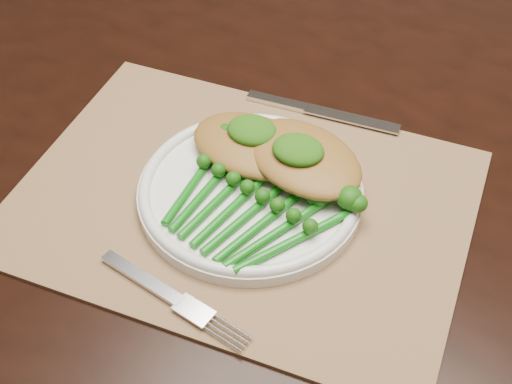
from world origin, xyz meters
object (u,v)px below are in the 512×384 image
at_px(placemat, 242,202).
at_px(broccolini_bundle, 242,209).
at_px(dining_table, 314,326).
at_px(dinner_plate, 250,190).
at_px(chicken_fillet_left, 251,145).

relative_size(placemat, broccolini_bundle, 2.26).
height_order(dining_table, dinner_plate, dinner_plate).
xyz_separation_m(dinner_plate, broccolini_bundle, (0.01, -0.03, 0.01)).
distance_m(dinner_plate, chicken_fillet_left, 0.06).
bearing_deg(placemat, dinner_plate, 47.63).
bearing_deg(dining_table, dinner_plate, -107.77).
distance_m(chicken_fillet_left, broccolini_bundle, 0.09).
xyz_separation_m(dining_table, dinner_plate, (-0.06, -0.12, 0.39)).
relative_size(placemat, chicken_fillet_left, 3.42).
xyz_separation_m(placemat, dinner_plate, (0.01, 0.01, 0.01)).
relative_size(chicken_fillet_left, broccolini_bundle, 0.66).
bearing_deg(chicken_fillet_left, dinner_plate, -60.78).
relative_size(placemat, dinner_plate, 1.98).
height_order(placemat, chicken_fillet_left, chicken_fillet_left).
relative_size(dinner_plate, chicken_fillet_left, 1.73).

